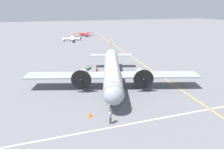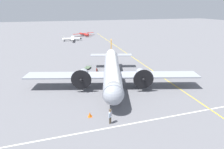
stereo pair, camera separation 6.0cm
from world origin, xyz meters
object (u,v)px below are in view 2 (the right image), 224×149
at_px(crew_foreground, 110,115).
at_px(traffic_cone, 90,114).
at_px(light_aircraft_distant, 72,39).
at_px(light_aircraft_taxiing, 84,34).
at_px(suitcase_upright_spare, 97,70).
at_px(baggage_cart, 88,68).
at_px(airliner_main, 112,70).
at_px(suitcase_near_door, 97,70).

xyz_separation_m(crew_foreground, traffic_cone, (1.84, 1.95, -0.80)).
bearing_deg(light_aircraft_distant, light_aircraft_taxiing, 66.38).
height_order(suitcase_upright_spare, baggage_cart, baggage_cart).
xyz_separation_m(airliner_main, suitcase_near_door, (7.12, 1.13, -2.24)).
height_order(airliner_main, light_aircraft_distant, airliner_main).
bearing_deg(suitcase_near_door, crew_foreground, 173.65).
bearing_deg(suitcase_upright_spare, light_aircraft_taxiing, -4.32).
bearing_deg(suitcase_upright_spare, baggage_cart, 37.70).
relative_size(airliner_main, light_aircraft_distant, 2.74).
relative_size(crew_foreground, traffic_cone, 2.78).
bearing_deg(traffic_cone, crew_foreground, -133.32).
height_order(airliner_main, crew_foreground, airliner_main).
relative_size(suitcase_upright_spare, baggage_cart, 0.27).
xyz_separation_m(light_aircraft_distant, light_aircraft_taxiing, (10.61, -5.78, 0.03)).
bearing_deg(crew_foreground, suitcase_near_door, -142.28).
relative_size(airliner_main, suitcase_near_door, 42.72).
relative_size(suitcase_near_door, baggage_cart, 0.32).
bearing_deg(baggage_cart, crew_foreground, 32.86).
xyz_separation_m(airliner_main, baggage_cart, (9.18, 2.66, -2.26)).
distance_m(airliner_main, suitcase_near_door, 7.55).
bearing_deg(crew_foreground, traffic_cone, -89.25).
bearing_deg(light_aircraft_taxiing, suitcase_upright_spare, 153.19).
relative_size(suitcase_near_door, suitcase_upright_spare, 1.18).
height_order(crew_foreground, suitcase_near_door, crew_foreground).
xyz_separation_m(airliner_main, crew_foreground, (-9.72, 3.01, -1.44)).
height_order(baggage_cart, light_aircraft_distant, light_aircraft_distant).
distance_m(suitcase_near_door, traffic_cone, 15.48).
bearing_deg(crew_foreground, airliner_main, -153.12).
bearing_deg(airliner_main, crew_foreground, -2.26).
bearing_deg(baggage_cart, airliner_main, 50.06).
distance_m(airliner_main, baggage_cart, 9.82).
relative_size(suitcase_upright_spare, traffic_cone, 0.84).
relative_size(suitcase_near_door, light_aircraft_taxiing, 0.06).
height_order(crew_foreground, traffic_cone, crew_foreground).
distance_m(baggage_cart, traffic_cone, 17.22).
xyz_separation_m(airliner_main, suitcase_upright_spare, (7.11, 1.05, -2.28)).
bearing_deg(airliner_main, traffic_cone, -17.24).
xyz_separation_m(suitcase_near_door, traffic_cone, (-15.00, 3.82, 0.00)).
bearing_deg(baggage_cart, light_aircraft_distant, -145.00).
height_order(airliner_main, traffic_cone, airliner_main).
xyz_separation_m(suitcase_near_door, baggage_cart, (2.06, 1.52, -0.02)).
height_order(suitcase_near_door, suitcase_upright_spare, suitcase_near_door).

